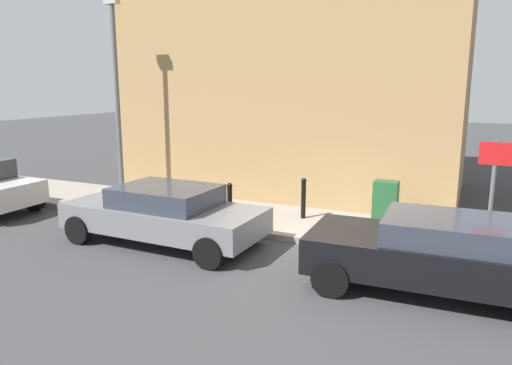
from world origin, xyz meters
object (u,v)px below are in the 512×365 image
object	(u,v)px
car_black	(436,252)
street_sign	(493,181)
utility_cabinet	(385,207)
bollard_far_kerb	(230,203)
bollard_near_cabinet	(303,197)
lamppost	(117,91)
car_grey	(164,213)

from	to	relation	value
car_black	street_sign	distance (m)	2.26
utility_cabinet	bollard_far_kerb	world-z (taller)	utility_cabinet
bollard_near_cabinet	street_sign	bearing A→B (deg)	-104.53
street_sign	lamppost	bearing A→B (deg)	84.61
utility_cabinet	street_sign	xyz separation A→B (m)	(-0.99, -2.16, 0.98)
utility_cabinet	bollard_near_cabinet	bearing A→B (deg)	87.20
utility_cabinet	lamppost	distance (m)	8.12
street_sign	car_grey	bearing A→B (deg)	104.18
car_grey	street_sign	xyz separation A→B (m)	(1.64, -6.51, 0.96)
utility_cabinet	bollard_far_kerb	xyz separation A→B (m)	(-1.21, 3.46, 0.02)
car_black	car_grey	bearing A→B (deg)	-4.12
car_black	car_grey	size ratio (longest dim) A/B	0.94
bollard_near_cabinet	bollard_far_kerb	bearing A→B (deg)	132.71
car_black	utility_cabinet	size ratio (longest dim) A/B	3.70
car_grey	utility_cabinet	xyz separation A→B (m)	(2.63, -4.34, -0.02)
lamppost	bollard_far_kerb	bearing A→B (deg)	-105.15
lamppost	utility_cabinet	bearing A→B (deg)	-89.54
bollard_near_cabinet	street_sign	size ratio (longest dim) A/B	0.45
car_black	bollard_far_kerb	world-z (taller)	car_black
car_grey	lamppost	size ratio (longest dim) A/B	0.79
car_grey	bollard_near_cabinet	world-z (taller)	car_grey
car_black	lamppost	xyz separation A→B (m)	(2.81, 9.03, 2.59)
car_black	bollard_near_cabinet	bearing A→B (deg)	-43.02
bollard_near_cabinet	lamppost	xyz separation A→B (m)	(-0.16, 5.64, 2.60)
bollard_far_kerb	utility_cabinet	bearing A→B (deg)	-70.77
utility_cabinet	street_sign	world-z (taller)	street_sign
bollard_near_cabinet	utility_cabinet	bearing A→B (deg)	-92.80
car_black	street_sign	bearing A→B (deg)	-115.36
bollard_near_cabinet	lamppost	size ratio (longest dim) A/B	0.18
utility_cabinet	lamppost	xyz separation A→B (m)	(-0.06, 7.69, 2.62)
car_grey	bollard_far_kerb	bearing A→B (deg)	-120.28
car_grey	utility_cabinet	distance (m)	5.08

